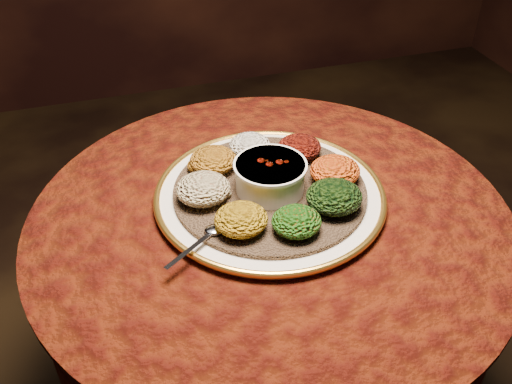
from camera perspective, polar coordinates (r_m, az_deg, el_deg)
name	(u,v)px	position (r m, az deg, el deg)	size (l,w,h in m)	color
table	(269,276)	(1.26, 1.31, -8.38)	(0.96, 0.96, 0.73)	black
platter	(270,195)	(1.16, 1.39, -0.28)	(0.53, 0.53, 0.02)	silver
injera	(270,191)	(1.15, 1.39, 0.14)	(0.39, 0.39, 0.01)	brown
stew_bowl	(270,175)	(1.13, 1.42, 1.76)	(0.15, 0.15, 0.06)	white
spoon	(212,232)	(1.04, -4.47, -4.06)	(0.13, 0.09, 0.01)	silver
portion_ayib	(250,145)	(1.24, -0.65, 4.73)	(0.09, 0.08, 0.04)	silver
portion_kitfo	(299,147)	(1.23, 4.37, 4.50)	(0.09, 0.09, 0.05)	black
portion_tikil	(335,171)	(1.17, 7.90, 2.12)	(0.10, 0.10, 0.05)	#C08710
portion_gomen	(334,197)	(1.09, 7.83, -0.48)	(0.11, 0.10, 0.05)	black
portion_mixveg	(296,221)	(1.04, 4.06, -2.95)	(0.09, 0.09, 0.04)	#972E09
portion_kik	(241,219)	(1.04, -1.50, -2.75)	(0.10, 0.09, 0.05)	#A87D0E
portion_timatim	(203,189)	(1.11, -5.31, 0.32)	(0.11, 0.10, 0.05)	maroon
portion_shiro	(213,160)	(1.19, -4.30, 3.20)	(0.10, 0.09, 0.05)	#925B11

